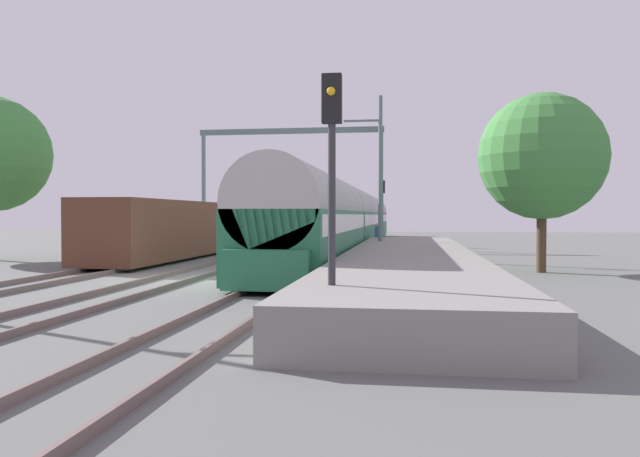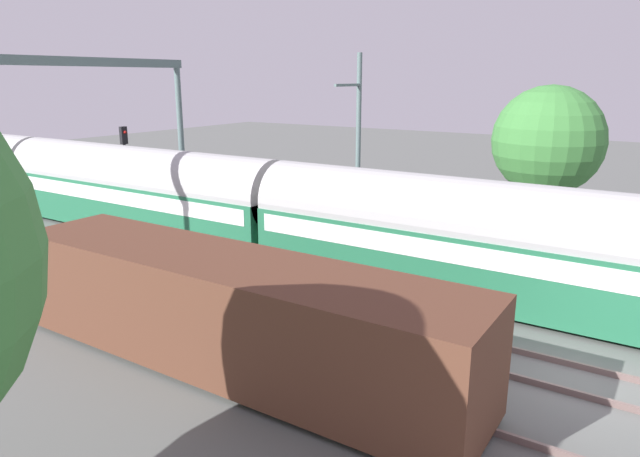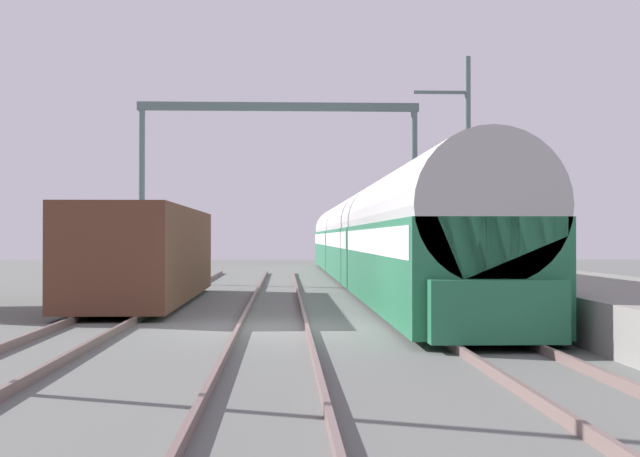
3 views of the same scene
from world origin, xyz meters
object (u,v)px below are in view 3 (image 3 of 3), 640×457
freight_car (147,255)px  catenary_gantry (279,154)px  railway_signal_far (400,217)px  passenger_train (367,238)px  person_crossing (429,262)px

freight_car → catenary_gantry: (3.92, 11.59, 4.14)m
freight_car → railway_signal_far: (9.76, 15.68, 1.52)m
freight_car → railway_signal_far: bearing=58.1°
freight_car → railway_signal_far: size_ratio=2.81×
passenger_train → person_crossing: passenger_train is taller
freight_car → person_crossing: (9.80, 7.41, -0.44)m
person_crossing → freight_car: bearing=-56.7°
passenger_train → railway_signal_far: bearing=58.8°
person_crossing → catenary_gantry: catenary_gantry is taller
passenger_train → railway_signal_far: railway_signal_far is taller
railway_signal_far → passenger_train: bearing=-121.2°
railway_signal_far → catenary_gantry: 7.59m
person_crossing → catenary_gantry: 8.55m
passenger_train → person_crossing: bearing=-69.0°
freight_car → catenary_gantry: size_ratio=1.06×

